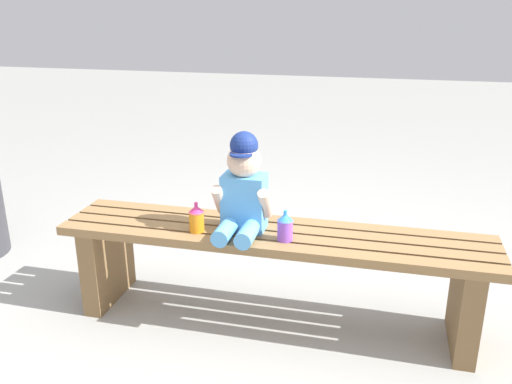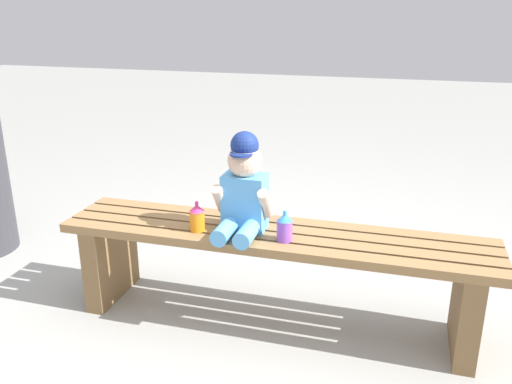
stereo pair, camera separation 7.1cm
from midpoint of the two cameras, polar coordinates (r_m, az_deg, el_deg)
The scene contains 5 objects.
ground_plane at distance 2.38m, azimuth 2.65°, elevation -13.27°, with size 16.00×16.00×0.00m, color #999993.
park_bench at distance 2.24m, azimuth 2.76°, elevation -7.11°, with size 1.76×0.34×0.41m.
child_figure at distance 2.13m, azimuth -0.41°, elevation 0.29°, with size 0.23×0.27×0.40m.
sippy_cup_left at distance 2.18m, azimuth -5.31°, elevation -2.66°, with size 0.06×0.06×0.12m.
sippy_cup_right at distance 2.09m, azimuth 4.01°, elevation -3.68°, with size 0.06×0.06×0.12m.
Camera 2 is at (0.48, -1.95, 1.29)m, focal length 37.94 mm.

